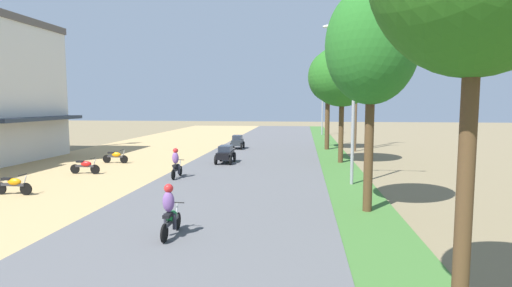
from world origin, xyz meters
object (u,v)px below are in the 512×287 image
Objects in this scene: parked_motorbike_fifth at (85,166)px; utility_pole_far at (356,92)px; parked_motorbike_fourth at (13,184)px; median_tree_second at (372,46)px; streetlamp_far at (322,98)px; car_sedan_black at (225,153)px; motorbike_ahead_second at (176,164)px; parked_motorbike_sixth at (116,156)px; motorbike_foreground_rider at (170,212)px; streetlamp_near at (354,92)px; utility_pole_near at (370,96)px; car_hatchback_charcoal at (237,141)px; streetlamp_mid at (329,102)px; median_tree_fourth at (328,77)px; median_tree_third at (342,76)px.

utility_pole_far reaches higher than parked_motorbike_fifth.
median_tree_second reaches higher than parked_motorbike_fourth.
parked_motorbike_fifth is 35.09m from streetlamp_far.
streetlamp_far is 3.69× the size of car_sedan_black.
motorbike_ahead_second reaches higher than parked_motorbike_fifth.
parked_motorbike_sixth is 19.42m from median_tree_second.
streetlamp_far is 4.64× the size of motorbike_foreground_rider.
utility_pole_near reaches higher than streetlamp_near.
utility_pole_near reaches higher than motorbike_foreground_rider.
median_tree_second is 4.20× the size of car_hatchback_charcoal.
motorbike_ahead_second is at bearing -116.93° from streetlamp_mid.
median_tree_second is (15.23, -10.63, 5.69)m from parked_motorbike_sixth.
median_tree_second is 22.49m from car_hatchback_charcoal.
median_tree_fourth is 4.78× the size of motorbike_ahead_second.
median_tree_third is 4.46× the size of motorbike_foreground_rider.
median_tree_second reaches higher than motorbike_ahead_second.
utility_pole_far reaches higher than parked_motorbike_sixth.
motorbike_foreground_rider is at bearing -104.04° from median_tree_fourth.
parked_motorbike_fifth is 22.32m from utility_pole_far.
streetlamp_near is at bearing -4.71° from parked_motorbike_fifth.
parked_motorbike_fourth is at bearing -93.35° from parked_motorbike_fifth.
streetlamp_far is at bearing 89.98° from median_tree_second.
utility_pole_near is at bearing 63.88° from utility_pole_far.
motorbike_ahead_second is at bearing -128.49° from utility_pole_far.
streetlamp_mid reaches higher than car_hatchback_charcoal.
car_sedan_black is at bearing -86.13° from car_hatchback_charcoal.
parked_motorbike_sixth is at bearing -138.46° from streetlamp_mid.
car_sedan_black is 1.13× the size of car_hatchback_charcoal.
utility_pole_near is at bearing 53.59° from motorbike_ahead_second.
median_tree_second is 14.91m from car_sedan_black.
car_sedan_black is at bearing -138.90° from utility_pole_far.
utility_pole_far is (-1.64, -3.35, 0.28)m from utility_pole_near.
parked_motorbike_fifth is at bearing -115.59° from streetlamp_far.
car_hatchback_charcoal is at bearing 179.31° from utility_pole_far.
streetlamp_near is at bearing -91.01° from median_tree_third.
parked_motorbike_fourth is at bearing -110.07° from car_hatchback_charcoal.
motorbike_foreground_rider is (8.54, -10.17, 0.30)m from parked_motorbike_fifth.
parked_motorbike_fifth is 8.91m from car_sedan_black.
streetlamp_mid reaches higher than parked_motorbike_fourth.
parked_motorbike_sixth is 16.45m from median_tree_third.
parked_motorbike_sixth is 0.18× the size of utility_pole_far.
parked_motorbike_fifth is 25.64m from utility_pole_near.
motorbike_ahead_second is at bearing -94.07° from car_hatchback_charcoal.
median_tree_third is (15.18, 6.41, 5.43)m from parked_motorbike_fifth.
parked_motorbike_fifth is 0.21× the size of median_tree_fourth.
utility_pole_near reaches higher than streetlamp_mid.
streetlamp_near is 0.83× the size of utility_pole_far.
car_sedan_black is at bearing 140.62° from streetlamp_near.
parked_motorbike_fourth is 28.08m from streetlamp_mid.
utility_pole_far reaches higher than median_tree_third.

